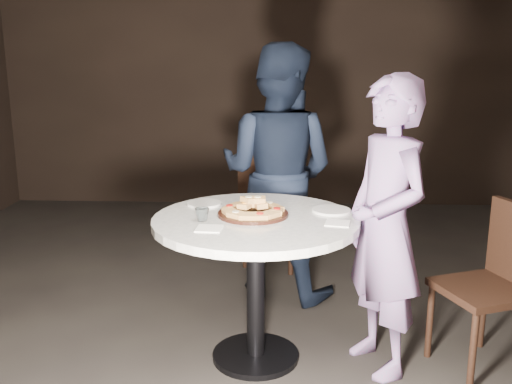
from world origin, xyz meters
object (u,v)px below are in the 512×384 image
serving_board (253,214)px  diner_teal (386,228)px  chair_right (498,276)px  table (256,245)px  focaccia_pile (253,208)px  chair_far (272,199)px  diner_navy (277,173)px  water_glass (202,215)px

serving_board → diner_teal: size_ratio=0.24×
serving_board → chair_right: chair_right is taller
serving_board → chair_right: 1.37m
table → diner_teal: 0.70m
focaccia_pile → chair_right: bearing=-2.3°
chair_far → focaccia_pile: bearing=108.1°
table → diner_navy: size_ratio=0.69×
water_glass → serving_board: bearing=23.9°
serving_board → chair_far: bearing=86.4°
table → chair_right: bearing=-0.5°
diner_teal → focaccia_pile: bearing=-119.5°
serving_board → chair_far: (0.09, 1.42, -0.27)m
water_glass → diner_teal: size_ratio=0.05×
diner_navy → focaccia_pile: bearing=103.3°
focaccia_pile → chair_far: bearing=86.4°
chair_far → diner_navy: size_ratio=0.56×
serving_board → diner_navy: diner_navy is taller
water_glass → table: bearing=15.5°
table → focaccia_pile: size_ratio=3.52×
diner_teal → chair_far: bearing=180.0°
focaccia_pile → water_glass: focaccia_pile is taller
serving_board → chair_right: (1.33, -0.05, -0.32)m
water_glass → chair_right: size_ratio=0.08×
serving_board → diner_navy: bearing=82.1°
chair_right → serving_board: bearing=-112.9°
chair_far → diner_navy: diner_navy is taller
water_glass → chair_far: (0.35, 1.54, -0.30)m
serving_board → water_glass: size_ratio=5.10×
table → chair_far: bearing=87.1°
diner_navy → table: bearing=104.6°
chair_right → water_glass: bearing=-108.4°
focaccia_pile → chair_right: 1.38m
serving_board → chair_right: bearing=-2.2°
chair_far → chair_right: bearing=152.0°
chair_far → diner_teal: (0.62, -1.50, 0.23)m
water_glass → diner_navy: bearing=69.3°
serving_board → diner_navy: size_ratio=0.22×
diner_navy → water_glass: bearing=90.6°
serving_board → diner_teal: bearing=-6.8°
chair_right → diner_teal: bearing=-107.7°
focaccia_pile → diner_teal: bearing=-7.1°
chair_right → diner_navy: diner_navy is taller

